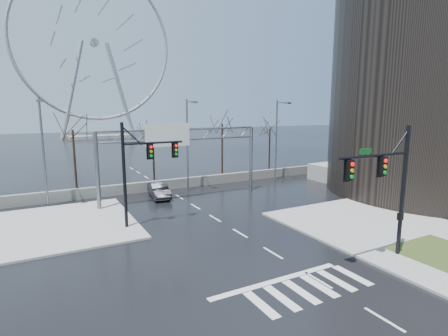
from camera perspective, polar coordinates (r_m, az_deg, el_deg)
ground at (r=22.80m, az=7.99°, el=-13.57°), size 260.00×260.00×0.00m
sidewalk_right_ext at (r=30.68m, az=21.03°, el=-7.83°), size 12.00×10.00×0.15m
sidewalk_far at (r=30.13m, az=-24.41°, el=-8.38°), size 10.00×12.00×0.15m
grass_strip at (r=26.12m, az=31.50°, el=-11.51°), size 5.00×4.00×0.02m
tower_podium at (r=49.06m, az=30.27°, el=-1.00°), size 22.00×18.00×2.00m
barrier_wall at (r=39.75m, az=-9.39°, el=-2.68°), size 52.00×0.50×1.10m
signal_mast_near at (r=22.21m, az=25.41°, el=-1.88°), size 5.52×0.41×8.00m
signal_mast_far at (r=26.89m, az=-13.67°, el=0.56°), size 4.72×0.41×8.00m
sign_gantry at (r=34.19m, az=-7.41°, el=3.24°), size 16.36×0.40×7.60m
streetlight_left at (r=35.04m, az=-27.48°, el=3.55°), size 0.50×2.55×10.00m
streetlight_mid at (r=37.96m, az=-5.83°, el=4.97°), size 0.50×2.55×10.00m
streetlight_right at (r=44.00m, az=8.80°, el=5.55°), size 0.50×2.55×10.00m
tree_left at (r=40.51m, az=-23.43°, el=4.65°), size 3.75×3.75×7.50m
tree_center at (r=43.29m, az=-11.53°, el=4.45°), size 3.25×3.25×6.50m
tree_right at (r=45.76m, az=-0.31°, el=6.23°), size 3.90×3.90×7.80m
tree_far_right at (r=50.49m, az=7.48°, el=5.56°), size 3.40×3.40×6.80m
ferris_wheel at (r=114.42m, az=-20.36°, el=17.72°), size 45.00×6.00×50.91m
car at (r=36.24m, az=-10.59°, el=-3.57°), size 2.12×4.80×1.53m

